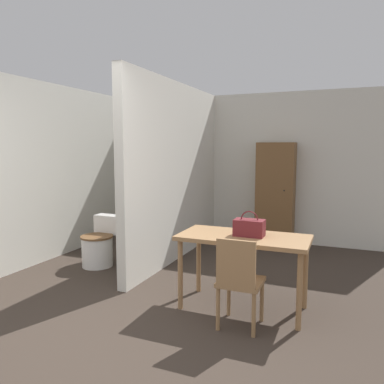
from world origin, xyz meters
name	(u,v)px	position (x,y,z in m)	size (l,w,h in m)	color
ground_plane	(83,361)	(0.00, 0.00, 0.00)	(16.00, 16.00, 0.00)	#382D26
wall_back	(238,167)	(0.00, 4.25, 1.25)	(5.22, 0.12, 2.50)	silver
wall_left	(53,172)	(-2.17, 2.10, 1.25)	(0.12, 5.19, 2.50)	silver
partition_wall	(177,172)	(-0.48, 2.73, 1.25)	(0.12, 2.92, 2.50)	silver
dining_table	(243,244)	(0.87, 1.37, 0.65)	(1.26, 0.61, 0.74)	#997047
wooden_chair	(239,280)	(0.95, 0.94, 0.45)	(0.38, 0.38, 0.83)	#997047
toilet	(100,245)	(-1.30, 1.98, 0.27)	(0.44, 0.58, 0.66)	white
handbag	(249,227)	(0.93, 1.38, 0.83)	(0.29, 0.17, 0.25)	maroon
wooden_cabinet	(275,194)	(0.71, 4.00, 0.84)	(0.60, 0.36, 1.68)	brown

